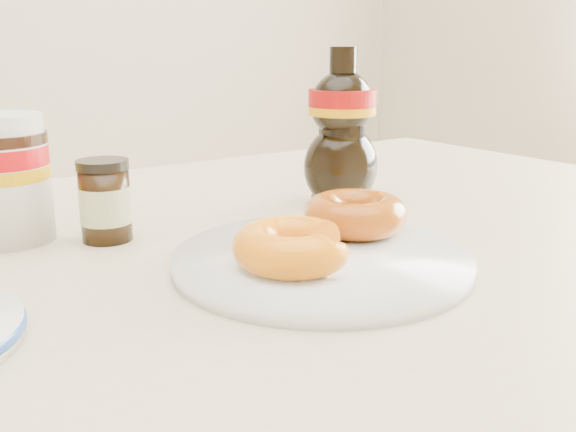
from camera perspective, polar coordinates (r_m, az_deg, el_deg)
dining_table at (r=0.61m, az=-6.57°, el=-11.46°), size 1.40×0.90×0.75m
plate at (r=0.56m, az=2.99°, el=-3.91°), size 0.26×0.26×0.01m
donut_bitten at (r=0.52m, az=0.38°, el=-2.71°), size 0.10×0.10×0.03m
donut_whole at (r=0.62m, az=6.01°, el=0.20°), size 0.11×0.11×0.03m
nutella_jar at (r=0.67m, az=-24.01°, el=3.46°), size 0.09×0.09×0.12m
syrup_bottle at (r=0.77m, az=4.79°, el=7.90°), size 0.10×0.09×0.18m
dark_jar at (r=0.65m, az=-15.95°, el=1.26°), size 0.05×0.05×0.08m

